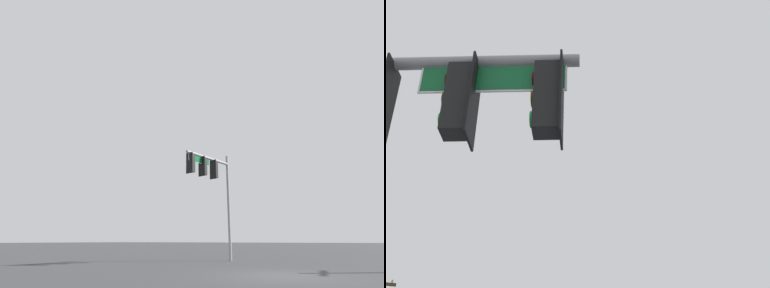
% 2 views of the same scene
% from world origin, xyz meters
% --- Properties ---
extents(ground_plane, '(400.00, 400.00, 0.00)m').
position_xyz_m(ground_plane, '(0.00, 0.00, 0.00)').
color(ground_plane, '#38383A').
extents(signal_pole_near, '(4.36, 1.00, 7.06)m').
position_xyz_m(signal_pole_near, '(-4.94, -5.58, 5.30)').
color(signal_pole_near, gray).
rests_on(signal_pole_near, ground_plane).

